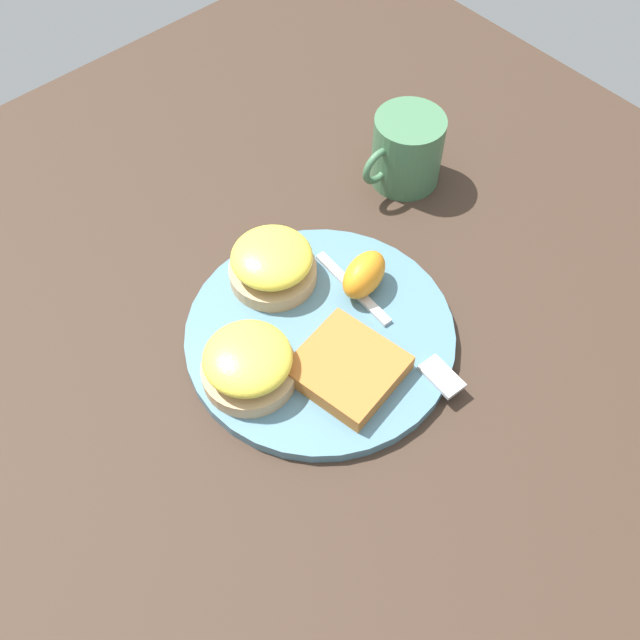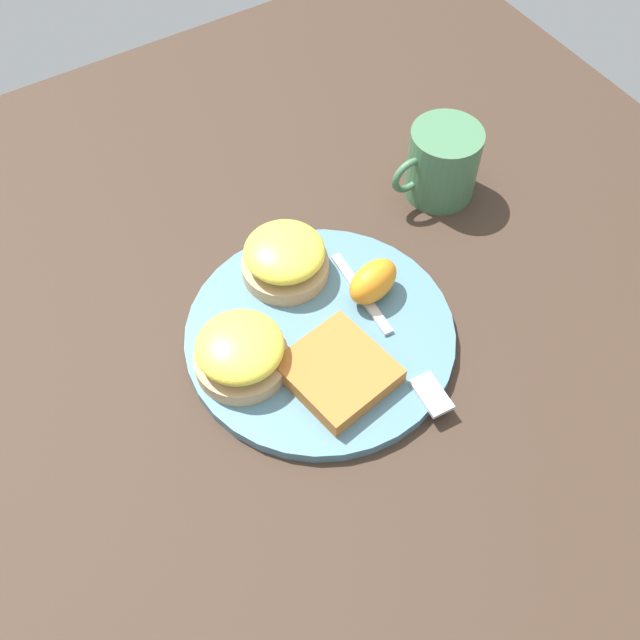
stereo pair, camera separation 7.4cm
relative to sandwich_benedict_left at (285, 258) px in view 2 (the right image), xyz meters
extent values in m
plane|color=#38281E|center=(0.01, 0.08, -0.04)|extent=(1.10, 1.10, 0.00)
cylinder|color=slate|center=(0.01, 0.08, -0.03)|extent=(0.27, 0.27, 0.01)
cylinder|color=tan|center=(0.00, 0.00, -0.02)|extent=(0.09, 0.09, 0.02)
ellipsoid|color=yellow|center=(0.00, 0.00, 0.01)|extent=(0.09, 0.09, 0.03)
cylinder|color=tan|center=(0.09, 0.08, -0.02)|extent=(0.09, 0.09, 0.02)
ellipsoid|color=yellow|center=(0.09, 0.08, 0.01)|extent=(0.09, 0.09, 0.03)
cube|color=#B0662B|center=(0.02, 0.14, -0.01)|extent=(0.11, 0.11, 0.02)
ellipsoid|color=orange|center=(-0.06, 0.07, 0.00)|extent=(0.07, 0.05, 0.04)
cube|color=silver|center=(-0.05, 0.07, -0.02)|extent=(0.02, 0.11, 0.00)
cube|color=silver|center=(-0.04, 0.20, -0.02)|extent=(0.03, 0.05, 0.00)
cylinder|color=#42704C|center=(-0.22, -0.02, 0.01)|extent=(0.08, 0.08, 0.09)
torus|color=#42704C|center=(-0.17, -0.02, 0.01)|extent=(0.05, 0.01, 0.05)
camera|label=1|loc=(0.29, 0.40, 0.61)|focal=42.00mm
camera|label=2|loc=(0.23, 0.44, 0.61)|focal=42.00mm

